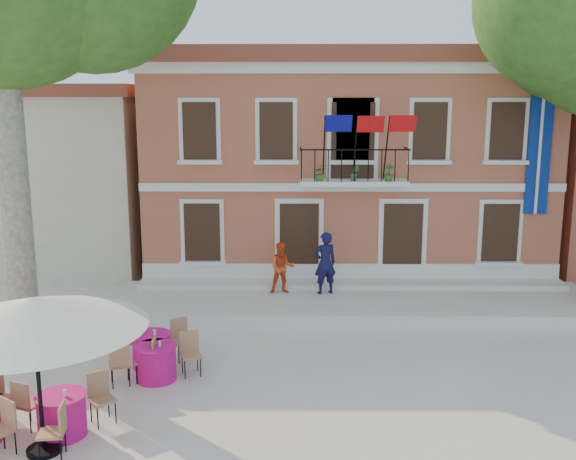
{
  "coord_description": "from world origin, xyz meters",
  "views": [
    {
      "loc": [
        0.2,
        -13.43,
        5.83
      ],
      "look_at": [
        0.07,
        3.5,
        2.46
      ],
      "focal_mm": 40.0,
      "sensor_mm": 36.0,
      "label": 1
    }
  ],
  "objects_px": {
    "patio_umbrella": "(33,314)",
    "cafe_table_4": "(151,348)",
    "cafe_table_3": "(156,361)",
    "pedestrian_navy": "(325,263)",
    "pedestrian_orange": "(282,268)",
    "cafe_table_1": "(62,413)"
  },
  "relations": [
    {
      "from": "pedestrian_orange",
      "to": "pedestrian_navy",
      "type": "bearing_deg",
      "value": -8.38
    },
    {
      "from": "pedestrian_navy",
      "to": "cafe_table_3",
      "type": "relative_size",
      "value": 0.95
    },
    {
      "from": "patio_umbrella",
      "to": "cafe_table_3",
      "type": "relative_size",
      "value": 1.89
    },
    {
      "from": "pedestrian_navy",
      "to": "cafe_table_3",
      "type": "height_order",
      "value": "pedestrian_navy"
    },
    {
      "from": "patio_umbrella",
      "to": "pedestrian_orange",
      "type": "height_order",
      "value": "patio_umbrella"
    },
    {
      "from": "patio_umbrella",
      "to": "pedestrian_orange",
      "type": "distance_m",
      "value": 9.31
    },
    {
      "from": "pedestrian_orange",
      "to": "patio_umbrella",
      "type": "bearing_deg",
      "value": -122.22
    },
    {
      "from": "pedestrian_orange",
      "to": "cafe_table_1",
      "type": "bearing_deg",
      "value": -123.07
    },
    {
      "from": "cafe_table_4",
      "to": "cafe_table_1",
      "type": "bearing_deg",
      "value": -107.05
    },
    {
      "from": "cafe_table_3",
      "to": "pedestrian_orange",
      "type": "bearing_deg",
      "value": 64.34
    },
    {
      "from": "patio_umbrella",
      "to": "cafe_table_3",
      "type": "height_order",
      "value": "patio_umbrella"
    },
    {
      "from": "pedestrian_navy",
      "to": "cafe_table_1",
      "type": "xyz_separation_m",
      "value": [
        -5.05,
        -7.73,
        -0.79
      ]
    },
    {
      "from": "patio_umbrella",
      "to": "cafe_table_1",
      "type": "relative_size",
      "value": 1.99
    },
    {
      "from": "patio_umbrella",
      "to": "cafe_table_4",
      "type": "distance_m",
      "value": 4.28
    },
    {
      "from": "patio_umbrella",
      "to": "pedestrian_navy",
      "type": "relative_size",
      "value": 2.0
    },
    {
      "from": "cafe_table_3",
      "to": "cafe_table_1",
      "type": "bearing_deg",
      "value": -116.83
    },
    {
      "from": "cafe_table_1",
      "to": "cafe_table_4",
      "type": "xyz_separation_m",
      "value": [
        0.93,
        3.05,
        0.0
      ]
    },
    {
      "from": "patio_umbrella",
      "to": "cafe_table_3",
      "type": "bearing_deg",
      "value": 65.77
    },
    {
      "from": "pedestrian_navy",
      "to": "cafe_table_4",
      "type": "xyz_separation_m",
      "value": [
        -4.11,
        -4.69,
        -0.79
      ]
    },
    {
      "from": "pedestrian_orange",
      "to": "cafe_table_4",
      "type": "relative_size",
      "value": 0.82
    },
    {
      "from": "cafe_table_1",
      "to": "cafe_table_4",
      "type": "height_order",
      "value": "same"
    },
    {
      "from": "pedestrian_orange",
      "to": "cafe_table_4",
      "type": "distance_m",
      "value": 5.55
    }
  ]
}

